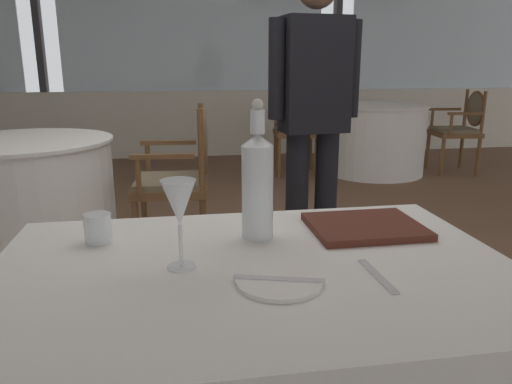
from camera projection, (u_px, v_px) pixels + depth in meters
The scene contains 15 objects.
ground_plane at pixel (235, 280), 2.78m from camera, with size 15.30×15.30×0.00m, color brown.
window_wall_far at pixel (196, 64), 6.24m from camera, with size 11.77×0.14×2.97m.
side_plate at pixel (279, 281), 1.01m from camera, with size 0.18×0.18×0.01m, color white.
butter_knife at pixel (279, 279), 1.01m from camera, with size 0.19×0.02×0.00m, color silver.
dinner_fork at pixel (377, 276), 1.05m from camera, with size 0.17×0.02×0.00m, color silver.
water_bottle at pixel (257, 183), 1.25m from camera, with size 0.08×0.08×0.36m.
wine_glass at pixel (179, 205), 1.06m from camera, with size 0.08×0.08×0.20m.
water_tumbler at pixel (98, 228), 1.25m from camera, with size 0.07×0.07×0.07m, color white.
menu_book at pixel (365, 226), 1.34m from camera, with size 0.30×0.24×0.02m, color #512319.
background_table_1 at pixel (375, 139), 5.42m from camera, with size 1.10×1.10×0.76m.
dining_chair_1_0 at pixel (462, 124), 5.43m from camera, with size 0.51×0.57×0.91m.
dining_chair_1_1 at pixel (287, 121), 5.31m from camera, with size 0.51×0.57×1.01m.
background_table_2 at pixel (28, 200), 3.02m from camera, with size 1.06×1.06×0.76m.
dining_chair_2_1 at pixel (184, 169), 3.06m from camera, with size 0.50×0.56×0.95m.
diner_person_0 at pixel (314, 107), 2.71m from camera, with size 0.53×0.24×1.68m.
Camera 1 is at (-0.30, -2.55, 1.20)m, focal length 34.33 mm.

